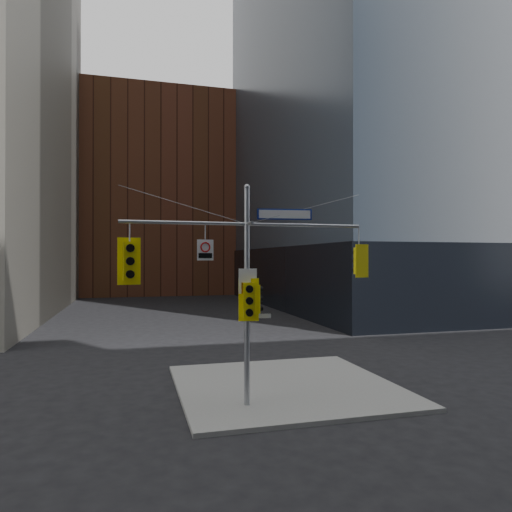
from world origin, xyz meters
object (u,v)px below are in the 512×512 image
traffic_light_west_arm (130,261)px  traffic_light_east_arm (359,261)px  regulatory_sign_arm (205,249)px  traffic_light_pole_side (256,299)px  street_sign_blade (285,214)px  traffic_light_pole_front (249,300)px  signal_assembly (247,273)px

traffic_light_west_arm → traffic_light_east_arm: traffic_light_west_arm is taller
traffic_light_west_arm → regulatory_sign_arm: (2.31, -0.03, 0.37)m
traffic_light_pole_side → street_sign_blade: bearing=-105.1°
traffic_light_east_arm → traffic_light_west_arm: bearing=-13.2°
regulatory_sign_arm → traffic_light_pole_front: bearing=-17.9°
traffic_light_west_arm → traffic_light_pole_side: size_ratio=1.55×
traffic_light_pole_front → traffic_light_east_arm: bearing=14.7°
signal_assembly → traffic_light_west_arm: 3.69m
street_sign_blade → traffic_light_pole_front: bearing=-160.4°
traffic_light_east_arm → traffic_light_pole_side: bearing=-13.3°
regulatory_sign_arm → traffic_light_east_arm: bearing=-7.4°
traffic_light_east_arm → traffic_light_pole_side: 3.90m
street_sign_blade → regulatory_sign_arm: street_sign_blade is taller
traffic_light_pole_side → street_sign_blade: 2.96m
traffic_light_pole_front → street_sign_blade: street_sign_blade is taller
traffic_light_pole_front → regulatory_sign_arm: bearing=-179.4°
traffic_light_west_arm → traffic_light_east_arm: bearing=-5.0°
signal_assembly → regulatory_sign_arm: size_ratio=12.07×
traffic_light_pole_front → street_sign_blade: bearing=22.7°
signal_assembly → street_sign_blade: signal_assembly is taller
traffic_light_pole_front → street_sign_blade: (1.29, 0.27, 2.80)m
traffic_light_pole_side → signal_assembly: bearing=78.7°
signal_assembly → traffic_light_west_arm: size_ratio=5.51×
signal_assembly → traffic_light_pole_side: bearing=3.0°
traffic_light_east_arm → street_sign_blade: (-2.73, 0.00, 1.55)m
traffic_light_pole_side → regulatory_sign_arm: (-1.68, -0.04, 1.61)m
traffic_light_west_arm → signal_assembly: bearing=-5.2°
traffic_light_west_arm → traffic_light_pole_front: 3.89m
traffic_light_pole_front → regulatory_sign_arm: size_ratio=2.08×
traffic_light_west_arm → traffic_light_pole_front: traffic_light_west_arm is taller
signal_assembly → traffic_light_pole_front: bearing=-89.7°
signal_assembly → traffic_light_pole_front: size_ratio=5.81×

